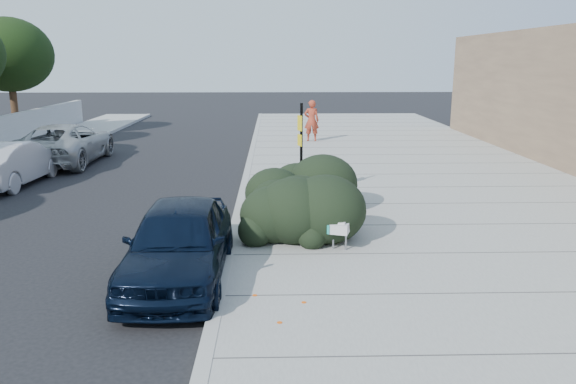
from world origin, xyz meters
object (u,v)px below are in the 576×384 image
bench (346,218)px  suv_silver (65,143)px  pedestrian (312,121)px  sign_post (301,144)px  sedan_navy (179,242)px  wagon_silver (12,163)px  bike_rack (324,208)px

bench → suv_silver: size_ratio=0.36×
bench → pedestrian: pedestrian is taller
sign_post → sedan_navy: bearing=-132.1°
suv_silver → pedestrian: size_ratio=2.88×
sign_post → wagon_silver: size_ratio=0.60×
suv_silver → sign_post: bearing=145.0°
sign_post → wagon_silver: sign_post is taller
bike_rack → sedan_navy: size_ratio=0.20×
bike_rack → sedan_navy: (-2.86, -2.60, 0.07)m
bench → sedan_navy: sedan_navy is taller
sedan_navy → wagon_silver: size_ratio=0.99×
bench → sedan_navy: (-3.30, -1.93, 0.12)m
bench → wagon_silver: bearing=165.4°
bench → wagon_silver: size_ratio=0.45×
bench → suv_silver: 14.09m
sign_post → wagon_silver: bearing=146.4°
bike_rack → pedestrian: 14.43m
wagon_silver → pedestrian: bearing=-136.2°
sign_post → bike_rack: bearing=-102.9°
sedan_navy → pedestrian: pedestrian is taller
sign_post → pedestrian: size_ratio=1.36×
sedan_navy → bench: bearing=30.4°
suv_silver → pedestrian: bearing=-153.9°
pedestrian → sign_post: bearing=85.7°
bike_rack → pedestrian: (0.69, 14.41, 0.46)m
bike_rack → suv_silver: 13.30m
suv_silver → pedestrian: 11.06m
pedestrian → sedan_navy: bearing=79.4°
bike_rack → sign_post: (-0.37, 3.32, 0.98)m
bench → wagon_silver: wagon_silver is taller
sign_post → bench: bearing=-97.9°
suv_silver → pedestrian: (9.93, 4.84, 0.35)m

